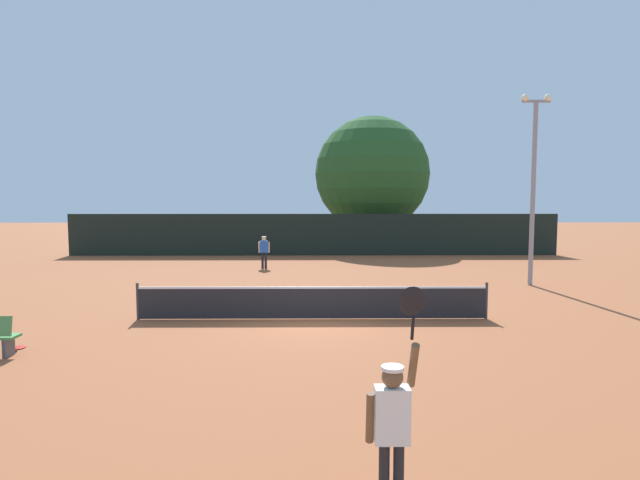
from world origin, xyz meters
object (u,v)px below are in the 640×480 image
Objects in this scene: player_receiving at (264,249)px; large_tree at (372,174)px; light_pole at (534,177)px; parked_car_mid at (272,234)px; parked_car_near at (204,236)px; tennis_ball at (369,314)px; player_serving at (393,417)px; parked_car_far at (451,236)px; spare_racket at (18,348)px.

player_receiving is 0.17× the size of large_tree.
light_pole is at bearing -73.70° from large_tree.
parked_car_mid is (-0.78, 14.19, -0.21)m from player_receiving.
large_tree is at bearing 106.30° from light_pole.
parked_car_near reaches higher than player_receiving.
large_tree is 9.30m from parked_car_mid.
tennis_ball is at bearing 111.94° from player_receiving.
player_serving is 0.60× the size of parked_car_mid.
player_serving is at bearing -95.98° from large_tree.
light_pole is 16.96m from parked_car_far.
large_tree is 7.43m from parked_car_far.
parked_car_near is (-1.19, 25.24, 0.76)m from spare_racket.
parked_car_near and parked_car_mid have the same top height.
player_serving is at bearing -117.99° from light_pole.
light_pole is (11.29, -5.09, 3.37)m from player_receiving.
player_receiving is at bearing -60.09° from parked_car_near.
player_serving is at bearing -38.84° from spare_racket.
light_pole is 23.03m from parked_car_mid.
player_receiving is 3.11× the size of spare_racket.
player_serving is 10.07m from spare_racket.
large_tree reaches higher than player_receiving.
light_pole is at bearing -98.73° from parked_car_far.
spare_racket is (-8.57, -3.25, -0.01)m from tennis_ball.
parked_car_far is (5.90, 0.61, -4.48)m from large_tree.
parked_car_near is (-5.57, 11.61, -0.21)m from player_receiving.
large_tree is at bearing -121.48° from player_receiving.
large_tree is at bearing 0.63° from parked_car_near.
parked_car_near is at bearing 113.92° from tennis_ball.
tennis_ball is 0.01× the size of large_tree.
parked_car_far is at bearing 85.71° from light_pole.
tennis_ball is 24.07m from parked_car_near.
parked_car_near is at bearing 175.03° from parked_car_far.
tennis_ball is 9.86m from light_pole.
parked_car_near reaches higher than tennis_ball.
large_tree is 2.15× the size of parked_car_far.
spare_racket is 27.34m from large_tree.
light_pole reaches higher than parked_car_near.
player_serving reaches higher than player_receiving.
player_serving is 0.33× the size of light_pole.
player_receiving is 12.88m from parked_car_near.
large_tree is 2.19× the size of parked_car_mid.
light_pole is (7.88, 14.82, 3.24)m from player_serving.
player_serving is 1.58× the size of player_receiving.
parked_car_far is at bearing 3.74° from parked_car_near.
spare_racket is at bearing -159.20° from tennis_ball.
player_receiving is 13.41m from large_tree.
player_receiving is 14.21m from parked_car_mid.
player_serving is 9.62m from tennis_ball.
player_receiving is 14.35m from spare_racket.
large_tree is (11.02, 24.47, 5.24)m from spare_racket.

